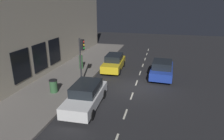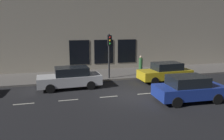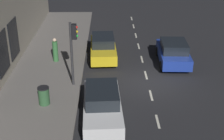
# 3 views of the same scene
# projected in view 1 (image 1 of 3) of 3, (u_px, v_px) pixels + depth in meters

# --- Properties ---
(ground_plane) EXTENTS (60.00, 60.00, 0.00)m
(ground_plane) POSITION_uv_depth(u_px,v_px,m) (135.00, 87.00, 16.10)
(ground_plane) COLOR #232326
(sidewalk) EXTENTS (4.50, 32.00, 0.15)m
(sidewalk) POSITION_uv_depth(u_px,v_px,m) (65.00, 80.00, 17.54)
(sidewalk) COLOR slate
(sidewalk) RESTS_ON ground
(building_facade) EXTENTS (0.65, 32.00, 8.47)m
(building_facade) POSITION_uv_depth(u_px,v_px,m) (34.00, 31.00, 16.80)
(building_facade) COLOR #B2A893
(building_facade) RESTS_ON ground
(lane_centre_line) EXTENTS (0.12, 27.20, 0.01)m
(lane_centre_line) POSITION_uv_depth(u_px,v_px,m) (137.00, 83.00, 17.01)
(lane_centre_line) COLOR beige
(lane_centre_line) RESTS_ON ground
(traffic_light) EXTENTS (0.49, 0.32, 3.75)m
(traffic_light) POSITION_uv_depth(u_px,v_px,m) (81.00, 53.00, 15.82)
(traffic_light) COLOR #2D2D30
(traffic_light) RESTS_ON sidewalk
(parked_car_0) EXTENTS (1.95, 4.44, 1.58)m
(parked_car_0) POSITION_uv_depth(u_px,v_px,m) (114.00, 62.00, 20.08)
(parked_car_0) COLOR gold
(parked_car_0) RESTS_ON ground
(parked_car_1) EXTENTS (2.04, 4.65, 1.58)m
(parked_car_1) POSITION_uv_depth(u_px,v_px,m) (86.00, 95.00, 12.93)
(parked_car_1) COLOR silver
(parked_car_1) RESTS_ON ground
(parked_car_3) EXTENTS (2.11, 4.28, 1.58)m
(parked_car_3) POSITION_uv_depth(u_px,v_px,m) (162.00, 69.00, 18.04)
(parked_car_3) COLOR #1E389E
(parked_car_3) RESTS_ON ground
(pedestrian_0) EXTENTS (0.47, 0.47, 1.63)m
(pedestrian_0) POSITION_uv_depth(u_px,v_px,m) (81.00, 61.00, 20.00)
(pedestrian_0) COLOR #336B38
(pedestrian_0) RESTS_ON sidewalk
(trash_bin) EXTENTS (0.60, 0.60, 0.97)m
(trash_bin) POSITION_uv_depth(u_px,v_px,m) (54.00, 86.00, 14.78)
(trash_bin) COLOR #2D5633
(trash_bin) RESTS_ON sidewalk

